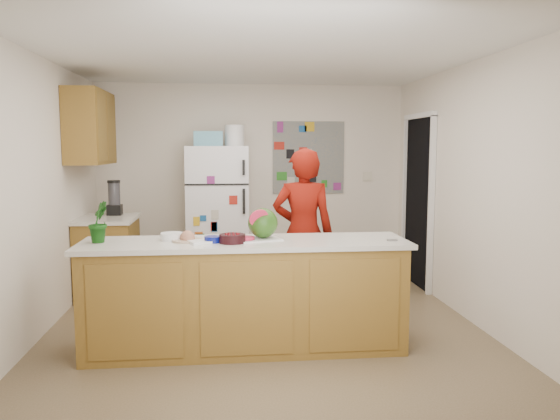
{
  "coord_description": "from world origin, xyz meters",
  "views": [
    {
      "loc": [
        -0.37,
        -4.93,
        1.68
      ],
      "look_at": [
        0.16,
        0.2,
        1.09
      ],
      "focal_mm": 35.0,
      "sensor_mm": 36.0,
      "label": 1
    }
  ],
  "objects": [
    {
      "name": "keys",
      "position": [
        1.0,
        -0.63,
        0.93
      ],
      "size": [
        0.08,
        0.04,
        0.01
      ],
      "primitive_type": "cube",
      "rotation": [
        0.0,
        0.0,
        0.01
      ],
      "color": "gray",
      "rests_on": "peninsula_top"
    },
    {
      "name": "plate",
      "position": [
        -0.67,
        -0.48,
        0.93
      ],
      "size": [
        0.32,
        0.32,
        0.02
      ],
      "primitive_type": "cylinder",
      "rotation": [
        0.0,
        0.0,
        -0.36
      ],
      "color": "beige",
      "rests_on": "peninsula_top"
    },
    {
      "name": "floor",
      "position": [
        0.0,
        0.0,
        -0.01
      ],
      "size": [
        4.0,
        4.5,
        0.02
      ],
      "primitive_type": "cube",
      "color": "brown",
      "rests_on": "ground"
    },
    {
      "name": "peninsula_top",
      "position": [
        -0.2,
        -0.5,
        0.9
      ],
      "size": [
        2.68,
        0.7,
        0.04
      ],
      "primitive_type": "cube",
      "color": "silver",
      "rests_on": "peninsula_base"
    },
    {
      "name": "fridge_top_bin",
      "position": [
        -0.55,
        1.88,
        1.79
      ],
      "size": [
        0.35,
        0.28,
        0.18
      ],
      "primitive_type": "cube",
      "color": "#5999B2",
      "rests_on": "refrigerator"
    },
    {
      "name": "side_counter_top",
      "position": [
        -1.69,
        1.35,
        0.88
      ],
      "size": [
        0.64,
        0.84,
        0.04
      ],
      "primitive_type": "cube",
      "color": "silver",
      "rests_on": "side_counter_base"
    },
    {
      "name": "cobalt_bowl",
      "position": [
        -0.46,
        -0.56,
        0.95
      ],
      "size": [
        0.14,
        0.14,
        0.05
      ],
      "primitive_type": "cylinder",
      "rotation": [
        0.0,
        0.0,
        -0.08
      ],
      "color": "#091062",
      "rests_on": "peninsula_top"
    },
    {
      "name": "watermelon",
      "position": [
        -0.05,
        -0.45,
        1.06
      ],
      "size": [
        0.25,
        0.25,
        0.25
      ],
      "primitive_type": "sphere",
      "color": "#2B5710",
      "rests_on": "cutting_board"
    },
    {
      "name": "person",
      "position": [
        0.41,
        0.4,
        0.84
      ],
      "size": [
        0.65,
        0.46,
        1.67
      ],
      "primitive_type": "imported",
      "rotation": [
        0.0,
        0.0,
        3.03
      ],
      "color": "maroon",
      "rests_on": "floor"
    },
    {
      "name": "doorway",
      "position": [
        1.99,
        1.45,
        1.02
      ],
      "size": [
        0.03,
        0.85,
        2.04
      ],
      "primitive_type": "cube",
      "color": "black",
      "rests_on": "ground"
    },
    {
      "name": "paper_towel",
      "position": [
        -0.56,
        -0.58,
        0.93
      ],
      "size": [
        0.23,
        0.22,
        0.02
      ],
      "primitive_type": "cube",
      "rotation": [
        0.0,
        0.0,
        0.4
      ],
      "color": "white",
      "rests_on": "peninsula_top"
    },
    {
      "name": "blender_appliance",
      "position": [
        -1.64,
        1.55,
        1.09
      ],
      "size": [
        0.14,
        0.14,
        0.38
      ],
      "primitive_type": "cylinder",
      "color": "black",
      "rests_on": "side_counter_top"
    },
    {
      "name": "cutting_board",
      "position": [
        -0.11,
        -0.47,
        0.93
      ],
      "size": [
        0.45,
        0.39,
        0.01
      ],
      "primitive_type": "cube",
      "rotation": [
        0.0,
        0.0,
        0.32
      ],
      "color": "white",
      "rests_on": "peninsula_top"
    },
    {
      "name": "cherry_bowl",
      "position": [
        -0.31,
        -0.6,
        0.96
      ],
      "size": [
        0.21,
        0.21,
        0.07
      ],
      "primitive_type": "cylinder",
      "rotation": [
        0.0,
        0.0,
        -0.02
      ],
      "color": "black",
      "rests_on": "peninsula_top"
    },
    {
      "name": "peninsula_base",
      "position": [
        -0.2,
        -0.5,
        0.44
      ],
      "size": [
        2.6,
        0.62,
        0.88
      ],
      "primitive_type": "cube",
      "color": "brown",
      "rests_on": "floor"
    },
    {
      "name": "upper_cabinets",
      "position": [
        -1.82,
        1.3,
        1.9
      ],
      "size": [
        0.35,
        1.0,
        0.8
      ],
      "primitive_type": "cube",
      "color": "brown",
      "rests_on": "wall_left"
    },
    {
      "name": "side_counter_base",
      "position": [
        -1.69,
        1.35,
        0.43
      ],
      "size": [
        0.6,
        0.8,
        0.86
      ],
      "primitive_type": "cube",
      "color": "brown",
      "rests_on": "floor"
    },
    {
      "name": "white_bowl",
      "position": [
        -0.8,
        -0.41,
        0.95
      ],
      "size": [
        0.2,
        0.2,
        0.06
      ],
      "primitive_type": "cylinder",
      "rotation": [
        0.0,
        0.0,
        0.05
      ],
      "color": "silver",
      "rests_on": "peninsula_top"
    },
    {
      "name": "refrigerator",
      "position": [
        -0.45,
        1.88,
        0.85
      ],
      "size": [
        0.75,
        0.7,
        1.7
      ],
      "primitive_type": "cube",
      "color": "silver",
      "rests_on": "floor"
    },
    {
      "name": "potted_plant",
      "position": [
        -1.38,
        -0.45,
        1.09
      ],
      "size": [
        0.15,
        0.18,
        0.33
      ],
      "primitive_type": "imported",
      "rotation": [
        0.0,
        0.0,
        1.58
      ],
      "color": "#103C0F",
      "rests_on": "peninsula_top"
    },
    {
      "name": "watermelon_slice",
      "position": [
        -0.2,
        -0.52,
        0.94
      ],
      "size": [
        0.16,
        0.16,
        0.02
      ],
      "primitive_type": "cylinder",
      "color": "#BD284B",
      "rests_on": "cutting_board"
    },
    {
      "name": "photo_collage",
      "position": [
        0.75,
        2.24,
        1.55
      ],
      "size": [
        0.95,
        0.01,
        0.95
      ],
      "primitive_type": "cube",
      "color": "slate",
      "rests_on": "wall_back"
    },
    {
      "name": "wall_left",
      "position": [
        -2.01,
        0.0,
        1.25
      ],
      "size": [
        0.02,
        4.5,
        2.5
      ],
      "primitive_type": "cube",
      "color": "beige",
      "rests_on": "ground"
    },
    {
      "name": "ceiling",
      "position": [
        0.0,
        0.0,
        2.51
      ],
      "size": [
        4.0,
        4.5,
        0.02
      ],
      "primitive_type": "cube",
      "color": "white",
      "rests_on": "wall_back"
    },
    {
      "name": "wall_right",
      "position": [
        2.01,
        0.0,
        1.25
      ],
      "size": [
        0.02,
        4.5,
        2.5
      ],
      "primitive_type": "cube",
      "color": "beige",
      "rests_on": "ground"
    },
    {
      "name": "wall_back",
      "position": [
        0.0,
        2.26,
        1.25
      ],
      "size": [
        4.0,
        0.02,
        2.5
      ],
      "primitive_type": "cube",
      "color": "beige",
      "rests_on": "ground"
    }
  ]
}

